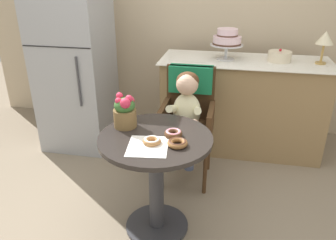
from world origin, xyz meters
TOP-DOWN VIEW (x-y plane):
  - ground_plane at (0.00, 0.00)m, footprint 8.00×8.00m
  - back_wall at (0.00, 1.85)m, footprint 4.80×0.10m
  - cafe_table at (0.00, 0.00)m, footprint 0.72×0.72m
  - wicker_chair at (0.11, 0.73)m, footprint 0.42×0.45m
  - seated_child at (0.11, 0.58)m, footprint 0.27×0.32m
  - paper_napkin at (-0.01, -0.13)m, footprint 0.26×0.28m
  - donut_front at (0.15, -0.09)m, footprint 0.12×0.12m
  - donut_mid at (0.11, 0.02)m, footprint 0.11×0.11m
  - donut_side at (-0.00, -0.09)m, footprint 0.11×0.11m
  - flower_vase at (-0.23, 0.10)m, footprint 0.15×0.15m
  - display_counter at (0.55, 1.30)m, footprint 1.56×0.62m
  - tiered_cake_stand at (0.37, 1.30)m, footprint 0.30×0.30m
  - round_layer_cake at (0.85, 1.32)m, footprint 0.21×0.21m
  - table_lamp at (1.20, 1.30)m, footprint 0.15×0.15m
  - refrigerator at (-1.05, 1.10)m, footprint 0.64×0.63m

SIDE VIEW (x-z plane):
  - ground_plane at x=0.00m, z-range 0.00..0.00m
  - display_counter at x=0.55m, z-range 0.00..0.90m
  - cafe_table at x=0.00m, z-range 0.15..0.87m
  - wicker_chair at x=0.11m, z-range 0.16..1.12m
  - seated_child at x=0.11m, z-range 0.31..1.04m
  - paper_napkin at x=-0.01m, z-range 0.72..0.72m
  - donut_front at x=0.15m, z-range 0.72..0.76m
  - donut_side at x=0.00m, z-range 0.72..0.76m
  - donut_mid at x=0.11m, z-range 0.72..0.76m
  - flower_vase at x=-0.23m, z-range 0.72..0.94m
  - refrigerator at x=-1.05m, z-range 0.00..1.70m
  - round_layer_cake at x=0.85m, z-range 0.89..1.00m
  - tiered_cake_stand at x=0.37m, z-range 0.94..1.22m
  - table_lamp at x=1.20m, z-range 0.97..1.26m
  - back_wall at x=0.00m, z-range 0.00..2.70m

